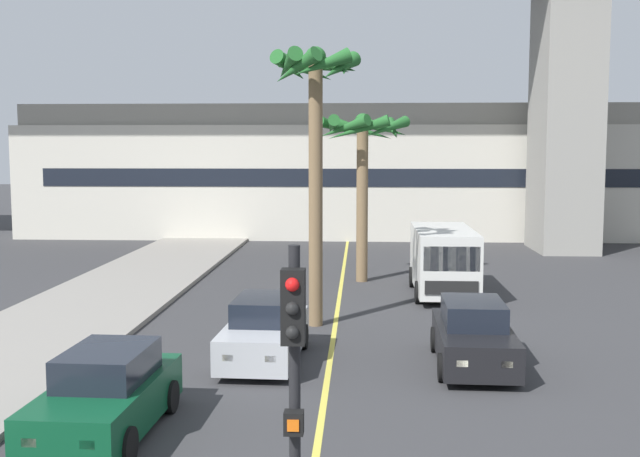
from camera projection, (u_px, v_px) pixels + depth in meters
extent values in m
cube|color=#DBCC4C|center=(337.00, 314.00, 24.31)|extent=(0.14, 56.00, 0.01)
cube|color=gray|center=(566.00, 102.00, 38.64)|extent=(2.80, 4.40, 14.97)
cube|color=beige|center=(349.00, 181.00, 46.78)|extent=(38.24, 8.00, 6.47)
cube|color=#9C998D|center=(349.00, 117.00, 46.38)|extent=(37.47, 7.20, 1.20)
cube|color=black|center=(348.00, 178.00, 42.75)|extent=(34.41, 0.04, 1.00)
cube|color=black|center=(473.00, 342.00, 18.38)|extent=(1.81, 4.15, 0.80)
cube|color=black|center=(473.00, 313.00, 18.46)|extent=(1.45, 2.09, 0.60)
cube|color=#F2EDCC|center=(507.00, 364.00, 16.34)|extent=(0.24, 0.09, 0.14)
cube|color=#F2EDCC|center=(462.00, 363.00, 16.42)|extent=(0.24, 0.09, 0.14)
cylinder|color=black|center=(517.00, 369.00, 17.08)|extent=(0.24, 0.65, 0.64)
cylinder|color=black|center=(443.00, 367.00, 17.21)|extent=(0.24, 0.65, 0.64)
cylinder|color=black|center=(500.00, 341.00, 19.60)|extent=(0.24, 0.65, 0.64)
cylinder|color=black|center=(435.00, 339.00, 19.73)|extent=(0.24, 0.65, 0.64)
cube|color=#B7BABF|center=(264.00, 338.00, 18.82)|extent=(1.85, 4.16, 0.80)
cube|color=black|center=(265.00, 309.00, 18.90)|extent=(1.47, 2.10, 0.60)
cube|color=#F2EDCC|center=(271.00, 359.00, 16.78)|extent=(0.24, 0.09, 0.14)
cube|color=#F2EDCC|center=(228.00, 358.00, 16.86)|extent=(0.24, 0.09, 0.14)
cylinder|color=black|center=(290.00, 364.00, 17.51)|extent=(0.24, 0.65, 0.64)
cylinder|color=black|center=(220.00, 362.00, 17.66)|extent=(0.24, 0.65, 0.64)
cylinder|color=black|center=(303.00, 337.00, 20.03)|extent=(0.24, 0.65, 0.64)
cylinder|color=black|center=(242.00, 335.00, 20.17)|extent=(0.24, 0.65, 0.64)
cube|color=#0C4728|center=(106.00, 404.00, 13.97)|extent=(1.85, 4.16, 0.80)
cube|color=black|center=(108.00, 365.00, 14.05)|extent=(1.47, 2.10, 0.60)
cube|color=#F2EDCC|center=(88.00, 444.00, 11.93)|extent=(0.24, 0.09, 0.14)
cube|color=#F2EDCC|center=(30.00, 442.00, 12.01)|extent=(0.24, 0.09, 0.14)
cylinder|color=black|center=(126.00, 446.00, 12.67)|extent=(0.24, 0.65, 0.64)
cylinder|color=black|center=(31.00, 443.00, 12.81)|extent=(0.24, 0.65, 0.64)
cylinder|color=black|center=(170.00, 397.00, 15.18)|extent=(0.24, 0.65, 0.64)
cylinder|color=black|center=(90.00, 394.00, 15.33)|extent=(0.24, 0.65, 0.64)
cube|color=silver|center=(443.00, 258.00, 27.27)|extent=(2.01, 5.20, 2.10)
cube|color=black|center=(452.00, 259.00, 24.70)|extent=(1.80, 0.08, 0.80)
cube|color=black|center=(451.00, 288.00, 24.73)|extent=(1.70, 0.06, 0.44)
cylinder|color=black|center=(476.00, 293.00, 25.77)|extent=(0.26, 0.76, 0.76)
cylinder|color=black|center=(419.00, 292.00, 25.87)|extent=(0.26, 0.76, 0.76)
cylinder|color=black|center=(464.00, 277.00, 28.87)|extent=(0.26, 0.76, 0.76)
cylinder|color=black|center=(413.00, 277.00, 28.97)|extent=(0.26, 0.76, 0.76)
cylinder|color=black|center=(295.00, 447.00, 8.00)|extent=(0.12, 0.12, 4.20)
cube|color=black|center=(293.00, 307.00, 7.70)|extent=(0.24, 0.20, 0.76)
sphere|color=red|center=(292.00, 285.00, 7.58)|extent=(0.14, 0.14, 0.14)
sphere|color=black|center=(292.00, 309.00, 7.60)|extent=(0.14, 0.14, 0.14)
sphere|color=black|center=(292.00, 333.00, 7.63)|extent=(0.14, 0.14, 0.14)
cube|color=black|center=(294.00, 423.00, 7.85)|extent=(0.20, 0.16, 0.24)
cube|color=orange|center=(293.00, 425.00, 7.77)|extent=(0.12, 0.03, 0.12)
cylinder|color=brown|center=(316.00, 196.00, 22.33)|extent=(0.40, 0.40, 7.60)
sphere|color=#236028|center=(316.00, 57.00, 21.92)|extent=(0.60, 0.60, 0.60)
cone|color=#236028|center=(344.00, 67.00, 21.90)|extent=(0.45, 1.70, 0.96)
cone|color=#236028|center=(337.00, 66.00, 22.48)|extent=(1.50, 1.53, 0.82)
cone|color=#236028|center=(323.00, 67.00, 22.73)|extent=(1.75, 0.78, 0.79)
cone|color=#236028|center=(307.00, 70.00, 22.72)|extent=(1.74, 1.05, 0.95)
cone|color=#236028|center=(291.00, 68.00, 22.33)|extent=(1.12, 1.72, 0.93)
cone|color=#236028|center=(288.00, 66.00, 21.69)|extent=(1.03, 1.74, 0.92)
cone|color=#236028|center=(296.00, 68.00, 21.34)|extent=(1.60, 1.37, 1.08)
cone|color=#236028|center=(322.00, 65.00, 21.16)|extent=(1.75, 0.88, 0.98)
cone|color=#236028|center=(340.00, 68.00, 21.49)|extent=(1.26, 1.66, 1.05)
cylinder|color=brown|center=(362.00, 204.00, 29.94)|extent=(0.45, 0.45, 6.06)
sphere|color=#236028|center=(363.00, 121.00, 29.62)|extent=(0.60, 0.60, 0.60)
cone|color=#236028|center=(393.00, 130.00, 29.69)|extent=(0.64, 2.42, 1.07)
cone|color=#236028|center=(385.00, 129.00, 30.37)|extent=(1.91, 2.09, 0.96)
cone|color=#236028|center=(363.00, 131.00, 30.82)|extent=(2.40, 0.48, 1.07)
cone|color=#236028|center=(339.00, 128.00, 30.41)|extent=(1.82, 2.16, 0.90)
cone|color=#236028|center=(332.00, 126.00, 29.58)|extent=(0.69, 2.43, 0.82)
cone|color=#236028|center=(343.00, 128.00, 28.76)|extent=(2.16, 1.81, 1.01)
cone|color=#236028|center=(358.00, 130.00, 28.50)|extent=(2.42, 0.76, 1.09)
cone|color=#236028|center=(386.00, 128.00, 28.83)|extent=(1.91, 2.09, 1.01)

